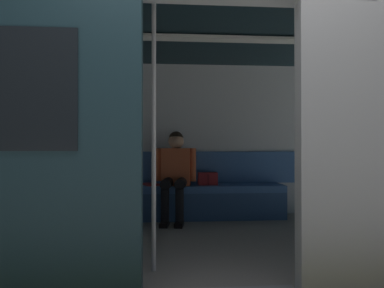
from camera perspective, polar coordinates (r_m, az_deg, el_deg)
name	(u,v)px	position (r m, az deg, el deg)	size (l,w,h in m)	color
train_car	(194,94)	(3.58, 0.35, 8.22)	(6.40, 2.87, 2.27)	#ADAFB5
bench_seat	(193,193)	(4.67, 0.12, -8.16)	(2.49, 0.44, 0.46)	#38609E
person_seated	(175,169)	(4.57, -2.78, -4.21)	(0.55, 0.71, 1.18)	#CC5933
handbag	(208,179)	(4.71, 2.61, -5.74)	(0.26, 0.15, 0.17)	maroon
book	(151,184)	(4.69, -6.80, -6.64)	(0.15, 0.22, 0.03)	#B22D2D
grab_pole_door	(154,136)	(2.72, -6.34, 1.38)	(0.04, 0.04, 2.13)	silver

